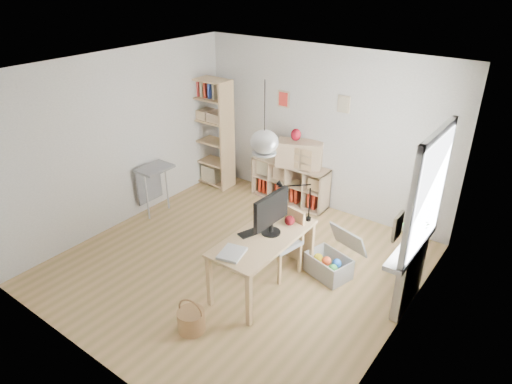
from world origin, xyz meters
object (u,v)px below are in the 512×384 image
Objects in this scene: monitor at (271,212)px; drawer_chest at (300,154)px; tall_bookshelf at (211,128)px; storage_chest at (332,261)px; chair at (283,237)px; desk at (263,243)px; cube_shelf at (290,184)px.

drawer_chest is (-0.86, 2.07, -0.12)m from monitor.
tall_bookshelf is at bearing 165.64° from drawer_chest.
chair is at bearing -134.57° from storage_chest.
tall_bookshelf is at bearing 161.00° from chair.
monitor reaches higher than chair.
monitor is at bearing -116.24° from storage_chest.
storage_chest is at bearing -67.20° from drawer_chest.
monitor reaches higher than storage_chest.
storage_chest is (3.19, -1.20, -0.89)m from tall_bookshelf.
drawer_chest is (-1.44, 1.44, 0.74)m from storage_chest.
drawer_chest is (-0.83, 2.19, 0.28)m from desk.
storage_chest is at bearing 40.55° from chair.
tall_bookshelf is at bearing 175.59° from storage_chest.
drawer_chest reaches higher than chair.
monitor is (0.03, 0.12, 0.40)m from desk.
desk is 1.62× the size of chair.
storage_chest is (1.62, -1.48, -0.10)m from cube_shelf.
cube_shelf is 1.77m from tall_bookshelf.
cube_shelf is at bearing 145.57° from drawer_chest.
drawer_chest is at bearing 151.14° from storage_chest.
storage_chest is at bearing 50.28° from monitor.
desk is at bearing -112.52° from storage_chest.
cube_shelf is at bearing 114.61° from desk.
storage_chest is (0.60, 0.75, -0.46)m from desk.
storage_chest is 1.03× the size of drawer_chest.
desk is 2.48m from cube_shelf.
chair is at bearing 93.61° from monitor.
storage_chest is at bearing -42.31° from cube_shelf.
desk is 0.75× the size of tall_bookshelf.
cube_shelf is 1.79× the size of storage_chest.
chair is (0.02, 0.43, -0.13)m from desk.
drawer_chest is at bearing -12.27° from cube_shelf.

